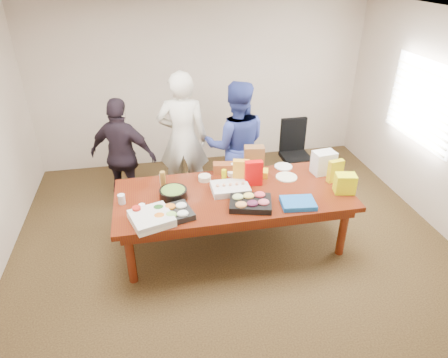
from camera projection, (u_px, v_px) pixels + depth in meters
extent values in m
cube|color=#47301E|center=(233.00, 243.00, 5.12)|extent=(5.50, 5.00, 0.02)
cube|color=white|center=(236.00, 17.00, 3.78)|extent=(5.50, 5.00, 0.02)
cube|color=beige|center=(202.00, 85.00, 6.59)|extent=(5.50, 0.04, 2.70)
cube|color=beige|center=(326.00, 325.00, 2.31)|extent=(5.50, 0.04, 2.70)
cube|color=white|center=(422.00, 102.00, 5.34)|extent=(0.03, 1.40, 1.10)
cube|color=beige|center=(419.00, 102.00, 5.34)|extent=(0.04, 1.36, 1.00)
cube|color=#4C1C0F|center=(233.00, 219.00, 4.93)|extent=(2.80, 1.20, 0.75)
cube|color=black|center=(296.00, 155.00, 6.24)|extent=(0.50, 0.50, 0.98)
imported|color=silver|center=(183.00, 139.00, 5.59)|extent=(0.78, 0.59, 1.94)
imported|color=navy|center=(236.00, 145.00, 5.54)|extent=(0.97, 0.81, 1.82)
imported|color=black|center=(123.00, 156.00, 5.47)|extent=(1.04, 0.76, 1.63)
cube|color=black|center=(171.00, 214.00, 4.30)|extent=(0.53, 0.46, 0.07)
cube|color=black|center=(250.00, 203.00, 4.49)|extent=(0.54, 0.47, 0.07)
cube|color=silver|center=(230.00, 188.00, 4.77)|extent=(0.45, 0.33, 0.08)
cylinder|color=black|center=(173.00, 194.00, 4.63)|extent=(0.41, 0.41, 0.11)
cube|color=blue|center=(298.00, 203.00, 4.50)|extent=(0.41, 0.33, 0.06)
cube|color=red|center=(253.00, 173.00, 4.84)|extent=(0.22, 0.10, 0.32)
cube|color=yellow|center=(335.00, 171.00, 4.93)|extent=(0.20, 0.11, 0.29)
cube|color=gold|center=(241.00, 172.00, 4.88)|extent=(0.22, 0.14, 0.31)
cylinder|color=silver|center=(234.00, 168.00, 5.15)|extent=(0.09, 0.09, 0.13)
cylinder|color=#D3CD07|center=(224.00, 176.00, 4.92)|extent=(0.06, 0.06, 0.18)
cylinder|color=brown|center=(163.00, 179.00, 4.82)|extent=(0.09, 0.09, 0.21)
cylinder|color=beige|center=(162.00, 180.00, 4.85)|extent=(0.06, 0.06, 0.16)
cube|color=yellow|center=(258.00, 173.00, 5.09)|extent=(0.29, 0.22, 0.08)
cube|color=brown|center=(226.00, 168.00, 5.16)|extent=(0.35, 0.19, 0.13)
cube|color=brown|center=(254.00, 158.00, 5.17)|extent=(0.28, 0.19, 0.34)
cylinder|color=red|center=(137.00, 212.00, 4.28)|extent=(0.10, 0.10, 0.12)
cylinder|color=white|center=(142.00, 208.00, 4.37)|extent=(0.09, 0.09, 0.10)
cylinder|color=silver|center=(122.00, 199.00, 4.52)|extent=(0.10, 0.10, 0.11)
cube|color=white|center=(152.00, 220.00, 4.22)|extent=(0.52, 0.52, 0.05)
cube|color=silver|center=(151.00, 217.00, 4.19)|extent=(0.51, 0.51, 0.05)
cylinder|color=white|center=(286.00, 177.00, 5.07)|extent=(0.30, 0.30, 0.02)
cylinder|color=white|center=(283.00, 167.00, 5.32)|extent=(0.28, 0.28, 0.01)
cylinder|color=silver|center=(233.00, 173.00, 5.11)|extent=(0.16, 0.16, 0.06)
cylinder|color=beige|center=(205.00, 178.00, 5.00)|extent=(0.16, 0.16, 0.06)
cube|color=white|center=(324.00, 162.00, 5.12)|extent=(0.30, 0.23, 0.30)
cube|color=#F3FF0C|center=(345.00, 183.00, 4.71)|extent=(0.26, 0.21, 0.24)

